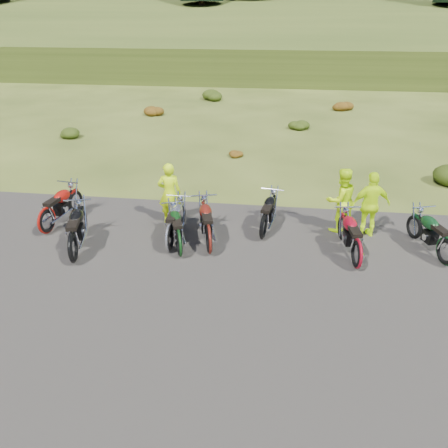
# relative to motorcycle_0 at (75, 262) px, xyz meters

# --- Properties ---
(ground) EXTENTS (300.00, 300.00, 0.00)m
(ground) POSITION_rel_motorcycle_0_xyz_m (3.54, 0.21, 0.00)
(ground) COLOR #303D14
(ground) RESTS_ON ground
(gravel_pad) EXTENTS (20.00, 12.00, 0.04)m
(gravel_pad) POSITION_rel_motorcycle_0_xyz_m (3.54, -1.79, 0.00)
(gravel_pad) COLOR black
(gravel_pad) RESTS_ON ground
(hill_slope) EXTENTS (300.00, 45.97, 9.37)m
(hill_slope) POSITION_rel_motorcycle_0_xyz_m (3.54, 50.21, 0.00)
(hill_slope) COLOR #324216
(hill_slope) RESTS_ON ground
(hill_plateau) EXTENTS (300.00, 90.00, 9.17)m
(hill_plateau) POSITION_rel_motorcycle_0_xyz_m (3.54, 110.21, 0.00)
(hill_plateau) COLOR #324216
(hill_plateau) RESTS_ON ground
(shrub_1) EXTENTS (1.03, 1.03, 0.61)m
(shrub_1) POSITION_rel_motorcycle_0_xyz_m (-5.56, 11.51, 0.31)
(shrub_1) COLOR black
(shrub_1) RESTS_ON ground
(shrub_2) EXTENTS (1.30, 1.30, 0.77)m
(shrub_2) POSITION_rel_motorcycle_0_xyz_m (-2.66, 16.81, 0.38)
(shrub_2) COLOR #6D300D
(shrub_2) RESTS_ON ground
(shrub_3) EXTENTS (1.56, 1.56, 0.92)m
(shrub_3) POSITION_rel_motorcycle_0_xyz_m (0.24, 22.11, 0.46)
(shrub_3) COLOR black
(shrub_3) RESTS_ON ground
(shrub_4) EXTENTS (0.77, 0.77, 0.45)m
(shrub_4) POSITION_rel_motorcycle_0_xyz_m (3.14, 9.41, 0.23)
(shrub_4) COLOR #6D300D
(shrub_4) RESTS_ON ground
(shrub_5) EXTENTS (1.03, 1.03, 0.61)m
(shrub_5) POSITION_rel_motorcycle_0_xyz_m (6.04, 14.71, 0.31)
(shrub_5) COLOR black
(shrub_5) RESTS_ON ground
(shrub_6) EXTENTS (1.30, 1.30, 0.77)m
(shrub_6) POSITION_rel_motorcycle_0_xyz_m (8.94, 20.01, 0.38)
(shrub_6) COLOR #6D300D
(shrub_6) RESTS_ON ground
(motorcycle_0) EXTENTS (1.34, 2.46, 1.23)m
(motorcycle_0) POSITION_rel_motorcycle_0_xyz_m (0.00, 0.00, 0.00)
(motorcycle_0) COLOR black
(motorcycle_0) RESTS_ON ground
(motorcycle_1) EXTENTS (1.05, 2.31, 1.17)m
(motorcycle_1) POSITION_rel_motorcycle_0_xyz_m (-1.46, 1.43, 0.00)
(motorcycle_1) COLOR maroon
(motorcycle_1) RESTS_ON ground
(motorcycle_2) EXTENTS (1.35, 2.19, 1.09)m
(motorcycle_2) POSITION_rel_motorcycle_0_xyz_m (2.65, 0.66, 0.00)
(motorcycle_2) COLOR black
(motorcycle_2) RESTS_ON ground
(motorcycle_3) EXTENTS (0.74, 2.17, 1.13)m
(motorcycle_3) POSITION_rel_motorcycle_0_xyz_m (2.32, 0.92, 0.00)
(motorcycle_3) COLOR #A5A5A9
(motorcycle_3) RESTS_ON ground
(motorcycle_4) EXTENTS (1.32, 2.39, 1.19)m
(motorcycle_4) POSITION_rel_motorcycle_0_xyz_m (3.40, 0.91, 0.00)
(motorcycle_4) COLOR #55150E
(motorcycle_4) RESTS_ON ground
(motorcycle_5) EXTENTS (1.04, 2.18, 1.10)m
(motorcycle_5) POSITION_rel_motorcycle_0_xyz_m (4.80, 1.91, 0.00)
(motorcycle_5) COLOR black
(motorcycle_5) RESTS_ON ground
(motorcycle_6) EXTENTS (1.03, 2.29, 1.16)m
(motorcycle_6) POSITION_rel_motorcycle_0_xyz_m (7.21, 0.67, 0.00)
(motorcycle_6) COLOR maroon
(motorcycle_6) RESTS_ON ground
(motorcycle_7) EXTENTS (1.35, 2.26, 1.12)m
(motorcycle_7) POSITION_rel_motorcycle_0_xyz_m (9.49, 1.12, 0.00)
(motorcycle_7) COLOR black
(motorcycle_7) RESTS_ON ground
(person_middle) EXTENTS (0.76, 0.56, 1.89)m
(person_middle) POSITION_rel_motorcycle_0_xyz_m (1.94, 2.61, 0.95)
(person_middle) COLOR #B7DF0B
(person_middle) RESTS_ON ground
(person_right_a) EXTENTS (1.15, 1.06, 1.91)m
(person_right_a) POSITION_rel_motorcycle_0_xyz_m (6.96, 2.74, 0.96)
(person_right_a) COLOR #B7DF0B
(person_right_a) RESTS_ON ground
(person_right_b) EXTENTS (1.21, 0.74, 1.93)m
(person_right_b) POSITION_rel_motorcycle_0_xyz_m (7.76, 2.49, 0.96)
(person_right_b) COLOR #B7DF0B
(person_right_b) RESTS_ON ground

